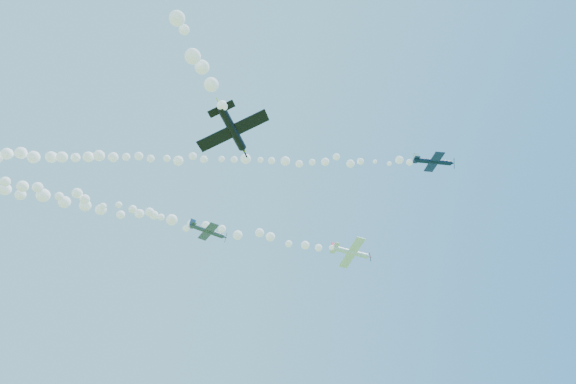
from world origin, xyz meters
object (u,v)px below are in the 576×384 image
object	(u,v)px
plane_navy	(434,162)
plane_grey	(208,231)
plane_white	(351,252)
plane_black	(233,130)

from	to	relation	value
plane_navy	plane_grey	world-z (taller)	plane_navy
plane_navy	plane_grey	distance (m)	37.34
plane_white	plane_navy	bearing A→B (deg)	-78.70
plane_white	plane_navy	size ratio (longest dim) A/B	1.20
plane_white	plane_black	world-z (taller)	plane_white
plane_navy	plane_grey	bearing A→B (deg)	175.35
plane_grey	plane_black	world-z (taller)	plane_grey
plane_black	plane_navy	bearing A→B (deg)	-40.92
plane_grey	plane_black	distance (m)	22.47
plane_navy	plane_grey	size ratio (longest dim) A/B	1.09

